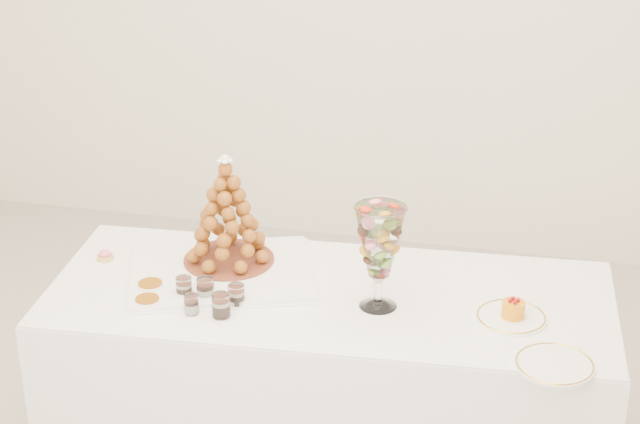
# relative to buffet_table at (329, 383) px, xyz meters

# --- Properties ---
(buffet_table) EXTENTS (1.91, 0.86, 0.71)m
(buffet_table) POSITION_rel_buffet_table_xyz_m (0.00, 0.00, 0.00)
(buffet_table) COLOR white
(buffet_table) RESTS_ON ground
(lace_tray) EXTENTS (0.73, 0.64, 0.02)m
(lace_tray) POSITION_rel_buffet_table_xyz_m (-0.38, 0.03, 0.36)
(lace_tray) COLOR white
(lace_tray) RESTS_ON buffet_table
(macaron_vase) EXTENTS (0.16, 0.16, 0.35)m
(macaron_vase) POSITION_rel_buffet_table_xyz_m (0.17, -0.05, 0.58)
(macaron_vase) COLOR white
(macaron_vase) RESTS_ON buffet_table
(cake_plate) EXTENTS (0.22, 0.22, 0.01)m
(cake_plate) POSITION_rel_buffet_table_xyz_m (0.60, -0.04, 0.36)
(cake_plate) COLOR white
(cake_plate) RESTS_ON buffet_table
(spare_plate) EXTENTS (0.23, 0.23, 0.01)m
(spare_plate) POSITION_rel_buffet_table_xyz_m (0.74, -0.28, 0.36)
(spare_plate) COLOR white
(spare_plate) RESTS_ON buffet_table
(pink_tart) EXTENTS (0.06, 0.06, 0.04)m
(pink_tart) POSITION_rel_buffet_table_xyz_m (-0.81, 0.05, 0.37)
(pink_tart) COLOR tan
(pink_tart) RESTS_ON buffet_table
(verrine_a) EXTENTS (0.06, 0.06, 0.07)m
(verrine_a) POSITION_rel_buffet_table_xyz_m (-0.45, -0.14, 0.39)
(verrine_a) COLOR white
(verrine_a) RESTS_ON buffet_table
(verrine_b) EXTENTS (0.06, 0.06, 0.08)m
(verrine_b) POSITION_rel_buffet_table_xyz_m (-0.38, -0.14, 0.39)
(verrine_b) COLOR white
(verrine_b) RESTS_ON buffet_table
(verrine_c) EXTENTS (0.06, 0.06, 0.07)m
(verrine_c) POSITION_rel_buffet_table_xyz_m (-0.27, -0.15, 0.39)
(verrine_c) COLOR white
(verrine_c) RESTS_ON buffet_table
(verrine_d) EXTENTS (0.06, 0.06, 0.06)m
(verrine_d) POSITION_rel_buffet_table_xyz_m (-0.40, -0.23, 0.39)
(verrine_d) COLOR white
(verrine_d) RESTS_ON buffet_table
(verrine_e) EXTENTS (0.07, 0.07, 0.08)m
(verrine_e) POSITION_rel_buffet_table_xyz_m (-0.30, -0.23, 0.39)
(verrine_e) COLOR white
(verrine_e) RESTS_ON buffet_table
(ramekin_back) EXTENTS (0.09, 0.09, 0.03)m
(ramekin_back) POSITION_rel_buffet_table_xyz_m (-0.58, -0.12, 0.37)
(ramekin_back) COLOR white
(ramekin_back) RESTS_ON buffet_table
(ramekin_front) EXTENTS (0.09, 0.09, 0.03)m
(ramekin_front) POSITION_rel_buffet_table_xyz_m (-0.55, -0.22, 0.37)
(ramekin_front) COLOR white
(ramekin_front) RESTS_ON buffet_table
(croquembouche) EXTENTS (0.31, 0.31, 0.39)m
(croquembouche) POSITION_rel_buffet_table_xyz_m (-0.38, 0.11, 0.56)
(croquembouche) COLOR brown
(croquembouche) RESTS_ON lace_tray
(mousse_cake) EXTENTS (0.07, 0.07, 0.06)m
(mousse_cake) POSITION_rel_buffet_table_xyz_m (0.60, -0.04, 0.39)
(mousse_cake) COLOR orange
(mousse_cake) RESTS_ON cake_plate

